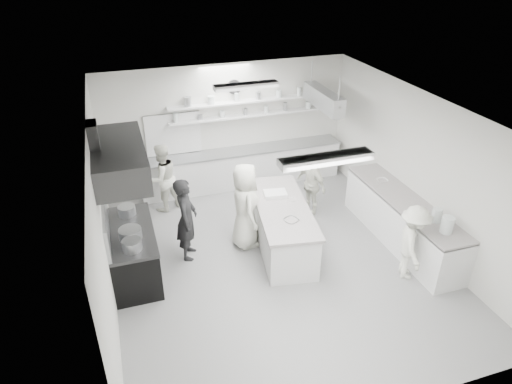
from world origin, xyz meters
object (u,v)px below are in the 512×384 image
object	(u,v)px
stove	(134,254)
cook_stove	(186,219)
back_counter	(242,168)
prep_island	(282,227)
right_counter	(402,221)
cook_back	(162,178)

from	to	relation	value
stove	cook_stove	size ratio (longest dim) A/B	1.07
stove	back_counter	xyz separation A→B (m)	(2.90, 2.80, 0.01)
stove	back_counter	distance (m)	4.03
prep_island	right_counter	bearing A→B (deg)	-4.85
back_counter	cook_stove	world-z (taller)	cook_stove
prep_island	cook_back	distance (m)	3.02
stove	cook_stove	bearing A→B (deg)	13.28
back_counter	prep_island	bearing A→B (deg)	-90.32
cook_back	prep_island	bearing A→B (deg)	105.70
cook_stove	cook_back	distance (m)	1.96
stove	right_counter	distance (m)	5.28
back_counter	cook_back	size ratio (longest dim) A/B	3.16
cook_back	cook_stove	bearing A→B (deg)	68.82
back_counter	cook_stove	xyz separation A→B (m)	(-1.85, -2.55, 0.38)
right_counter	cook_back	xyz separation A→B (m)	(-4.39, 2.79, 0.32)
stove	cook_back	xyz separation A→B (m)	(0.86, 2.19, 0.34)
stove	cook_back	size ratio (longest dim) A/B	1.14
stove	back_counter	size ratio (longest dim) A/B	0.36
stove	cook_stove	world-z (taller)	cook_stove
stove	prep_island	world-z (taller)	stove
back_counter	stove	bearing A→B (deg)	-136.01
back_counter	cook_back	xyz separation A→B (m)	(-2.04, -0.61, 0.33)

